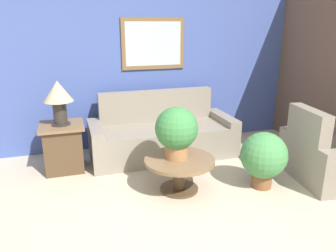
{
  "coord_description": "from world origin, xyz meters",
  "views": [
    {
      "loc": [
        -1.16,
        -2.16,
        1.94
      ],
      "look_at": [
        0.11,
        1.87,
        0.61
      ],
      "focal_mm": 35.0,
      "sensor_mm": 36.0,
      "label": 1
    }
  ],
  "objects_px": {
    "table_lamp": "(58,96)",
    "potted_plant_floor": "(264,157)",
    "potted_plant_on_table": "(176,131)",
    "coffee_table": "(179,167)",
    "side_table": "(63,147)",
    "couch_main": "(162,136)",
    "armchair": "(327,157)"
  },
  "relations": [
    {
      "from": "couch_main",
      "to": "armchair",
      "type": "relative_size",
      "value": 1.85
    },
    {
      "from": "table_lamp",
      "to": "potted_plant_on_table",
      "type": "bearing_deg",
      "value": -37.82
    },
    {
      "from": "armchair",
      "to": "side_table",
      "type": "bearing_deg",
      "value": 75.46
    },
    {
      "from": "coffee_table",
      "to": "table_lamp",
      "type": "xyz_separation_m",
      "value": [
        -1.31,
        1.04,
        0.74
      ]
    },
    {
      "from": "coffee_table",
      "to": "side_table",
      "type": "bearing_deg",
      "value": 141.52
    },
    {
      "from": "potted_plant_floor",
      "to": "side_table",
      "type": "bearing_deg",
      "value": 151.2
    },
    {
      "from": "armchair",
      "to": "coffee_table",
      "type": "bearing_deg",
      "value": 89.61
    },
    {
      "from": "couch_main",
      "to": "potted_plant_on_table",
      "type": "xyz_separation_m",
      "value": [
        -0.15,
        -1.11,
        0.45
      ]
    },
    {
      "from": "couch_main",
      "to": "potted_plant_floor",
      "type": "xyz_separation_m",
      "value": [
        0.87,
        -1.38,
        0.1
      ]
    },
    {
      "from": "couch_main",
      "to": "potted_plant_on_table",
      "type": "relative_size",
      "value": 3.49
    },
    {
      "from": "coffee_table",
      "to": "table_lamp",
      "type": "relative_size",
      "value": 1.42
    },
    {
      "from": "couch_main",
      "to": "coffee_table",
      "type": "bearing_deg",
      "value": -96.24
    },
    {
      "from": "couch_main",
      "to": "side_table",
      "type": "height_order",
      "value": "couch_main"
    },
    {
      "from": "side_table",
      "to": "potted_plant_on_table",
      "type": "bearing_deg",
      "value": -37.82
    },
    {
      "from": "table_lamp",
      "to": "potted_plant_floor",
      "type": "bearing_deg",
      "value": -28.8
    },
    {
      "from": "side_table",
      "to": "table_lamp",
      "type": "distance_m",
      "value": 0.71
    },
    {
      "from": "side_table",
      "to": "couch_main",
      "type": "bearing_deg",
      "value": 4.46
    },
    {
      "from": "side_table",
      "to": "coffee_table",
      "type": "bearing_deg",
      "value": -38.48
    },
    {
      "from": "table_lamp",
      "to": "potted_plant_floor",
      "type": "height_order",
      "value": "table_lamp"
    },
    {
      "from": "side_table",
      "to": "table_lamp",
      "type": "height_order",
      "value": "table_lamp"
    },
    {
      "from": "table_lamp",
      "to": "side_table",
      "type": "bearing_deg",
      "value": 180.0
    },
    {
      "from": "coffee_table",
      "to": "potted_plant_floor",
      "type": "distance_m",
      "value": 1.03
    },
    {
      "from": "couch_main",
      "to": "armchair",
      "type": "distance_m",
      "value": 2.29
    },
    {
      "from": "potted_plant_on_table",
      "to": "table_lamp",
      "type": "bearing_deg",
      "value": 142.18
    },
    {
      "from": "side_table",
      "to": "potted_plant_floor",
      "type": "height_order",
      "value": "potted_plant_floor"
    },
    {
      "from": "table_lamp",
      "to": "potted_plant_floor",
      "type": "distance_m",
      "value": 2.72
    },
    {
      "from": "armchair",
      "to": "table_lamp",
      "type": "relative_size",
      "value": 1.98
    },
    {
      "from": "side_table",
      "to": "potted_plant_floor",
      "type": "bearing_deg",
      "value": -28.8
    },
    {
      "from": "potted_plant_floor",
      "to": "potted_plant_on_table",
      "type": "bearing_deg",
      "value": 165.17
    },
    {
      "from": "table_lamp",
      "to": "coffee_table",
      "type": "bearing_deg",
      "value": -38.48
    },
    {
      "from": "potted_plant_floor",
      "to": "coffee_table",
      "type": "bearing_deg",
      "value": 167.19
    },
    {
      "from": "armchair",
      "to": "couch_main",
      "type": "bearing_deg",
      "value": 59.08
    }
  ]
}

